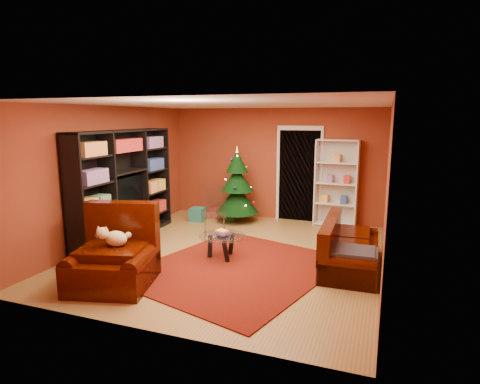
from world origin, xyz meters
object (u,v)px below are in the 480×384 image
(armchair, at_px, (112,255))
(sofa, at_px, (351,244))
(gift_box_red, at_px, (216,213))
(rug, at_px, (236,268))
(gift_box_green, at_px, (229,216))
(gift_box_teal, at_px, (198,214))
(white_bookshelf, at_px, (336,183))
(coffee_table, at_px, (222,247))
(dog, at_px, (116,239))
(christmas_tree, at_px, (237,185))
(acrylic_chair, at_px, (215,215))
(media_unit, at_px, (124,186))

(armchair, distance_m, sofa, 3.67)
(gift_box_red, bearing_deg, rug, -61.09)
(gift_box_green, bearing_deg, gift_box_teal, -158.72)
(white_bookshelf, distance_m, coffee_table, 3.31)
(armchair, relative_size, dog, 2.97)
(christmas_tree, bearing_deg, gift_box_green, -176.33)
(rug, xyz_separation_m, sofa, (1.71, 0.70, 0.39))
(gift_box_red, height_order, white_bookshelf, white_bookshelf)
(christmas_tree, distance_m, sofa, 3.47)
(armchair, bearing_deg, rug, 25.99)
(rug, distance_m, acrylic_chair, 1.86)
(rug, height_order, armchair, armchair)
(armchair, height_order, coffee_table, armchair)
(gift_box_teal, bearing_deg, media_unit, -110.82)
(gift_box_red, distance_m, acrylic_chair, 1.62)
(gift_box_green, xyz_separation_m, dog, (-0.17, -3.93, 0.58))
(rug, relative_size, christmas_tree, 1.75)
(media_unit, bearing_deg, gift_box_teal, 68.37)
(media_unit, bearing_deg, dog, -58.23)
(gift_box_teal, height_order, white_bookshelf, white_bookshelf)
(gift_box_red, bearing_deg, coffee_table, -64.41)
(christmas_tree, distance_m, dog, 3.96)
(gift_box_teal, bearing_deg, rug, -52.68)
(gift_box_green, bearing_deg, acrylic_chair, -81.20)
(rug, xyz_separation_m, gift_box_red, (-1.63, 2.95, 0.11))
(white_bookshelf, bearing_deg, media_unit, -143.56)
(media_unit, height_order, coffee_table, media_unit)
(gift_box_red, height_order, armchair, armchair)
(gift_box_teal, bearing_deg, sofa, -26.56)
(media_unit, relative_size, dog, 7.02)
(acrylic_chair, bearing_deg, white_bookshelf, 15.70)
(christmas_tree, height_order, sofa, christmas_tree)
(white_bookshelf, bearing_deg, christmas_tree, -166.28)
(gift_box_red, bearing_deg, dog, -86.71)
(white_bookshelf, height_order, dog, white_bookshelf)
(rug, bearing_deg, armchair, -139.54)
(gift_box_teal, bearing_deg, dog, -81.95)
(gift_box_green, height_order, sofa, sofa)
(white_bookshelf, bearing_deg, sofa, -74.66)
(christmas_tree, relative_size, dog, 4.43)
(acrylic_chair, bearing_deg, gift_box_green, 76.15)
(gift_box_green, distance_m, gift_box_red, 0.44)
(christmas_tree, relative_size, armchair, 1.49)
(armchair, xyz_separation_m, coffee_table, (1.04, 1.58, -0.25))
(gift_box_red, bearing_deg, armchair, -87.25)
(christmas_tree, xyz_separation_m, gift_box_teal, (-0.88, -0.28, -0.70))
(dog, bearing_deg, coffee_table, 42.24)
(gift_box_teal, relative_size, coffee_table, 0.39)
(white_bookshelf, xyz_separation_m, coffee_table, (-1.54, -2.84, -0.75))
(armchair, xyz_separation_m, acrylic_chair, (0.40, 2.70, -0.01))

